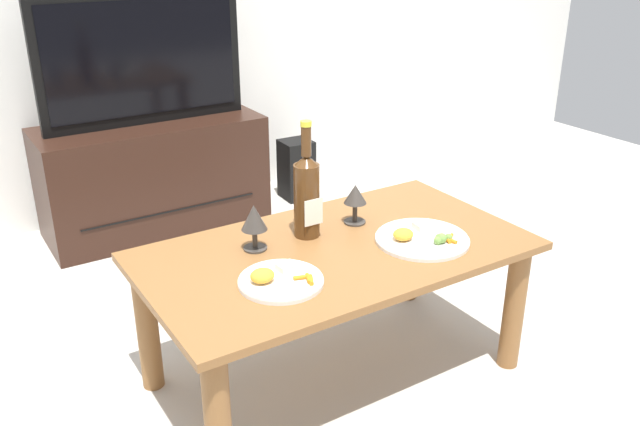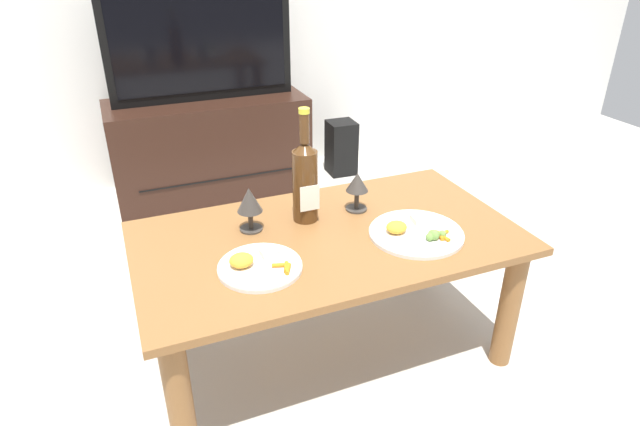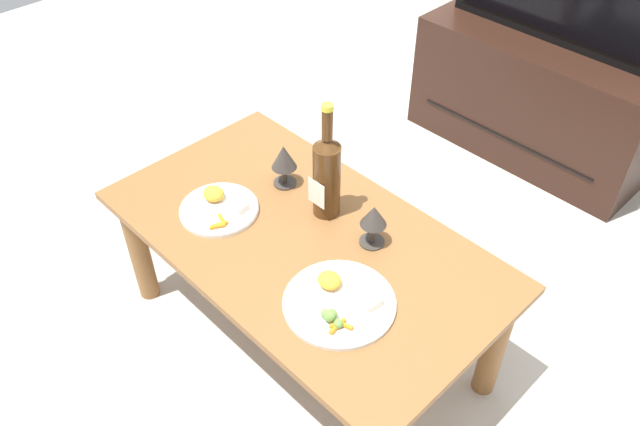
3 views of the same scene
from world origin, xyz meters
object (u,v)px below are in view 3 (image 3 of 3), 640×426
at_px(tv_stand, 536,97).
at_px(dinner_plate_right, 339,301).
at_px(dinner_plate_left, 219,207).
at_px(dining_table, 303,256).
at_px(wine_bottle, 327,173).
at_px(goblet_left, 284,159).
at_px(goblet_right, 374,218).

height_order(tv_stand, dinner_plate_right, tv_stand).
bearing_deg(tv_stand, dinner_plate_left, -96.36).
relative_size(dining_table, wine_bottle, 3.17).
height_order(goblet_left, goblet_right, goblet_left).
bearing_deg(dinner_plate_left, dinner_plate_right, -0.31).
bearing_deg(goblet_right, dining_table, -141.74).
bearing_deg(goblet_left, dining_table, -30.08).
xyz_separation_m(dining_table, dinner_plate_left, (-0.26, -0.10, 0.10)).
height_order(tv_stand, goblet_left, goblet_left).
bearing_deg(dinner_plate_left, tv_stand, 83.64).
bearing_deg(dining_table, goblet_right, 38.26).
bearing_deg(tv_stand, dining_table, -86.86).
xyz_separation_m(dining_table, goblet_left, (-0.22, 0.13, 0.18)).
bearing_deg(dinner_plate_right, goblet_left, 153.69).
relative_size(goblet_right, dinner_plate_left, 0.57).
relative_size(goblet_left, dinner_plate_right, 0.49).
relative_size(dining_table, dinner_plate_left, 5.00).
bearing_deg(wine_bottle, goblet_left, -179.79).
bearing_deg(wine_bottle, dinner_plate_left, -134.94).
height_order(wine_bottle, goblet_left, wine_bottle).
height_order(tv_stand, wine_bottle, wine_bottle).
distance_m(dinner_plate_left, dinner_plate_right, 0.51).
distance_m(tv_stand, dinner_plate_right, 1.64).
relative_size(goblet_left, dinner_plate_left, 0.61).
xyz_separation_m(goblet_left, dinner_plate_left, (-0.04, -0.23, -0.09)).
bearing_deg(dining_table, goblet_left, 149.92).
height_order(tv_stand, goblet_right, goblet_right).
bearing_deg(dining_table, dinner_plate_left, -157.95).
distance_m(tv_stand, goblet_right, 1.41).
relative_size(wine_bottle, dinner_plate_left, 1.58).
height_order(dining_table, wine_bottle, wine_bottle).
distance_m(goblet_left, goblet_right, 0.38).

